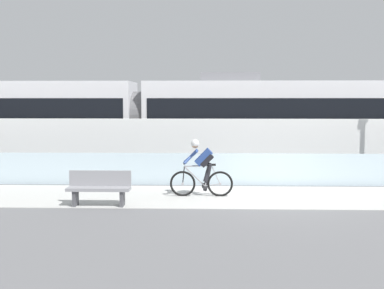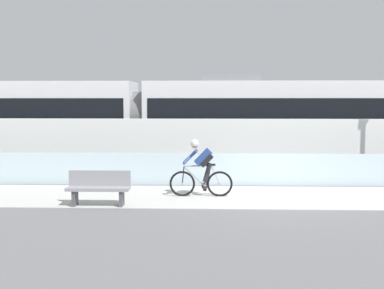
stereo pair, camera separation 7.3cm
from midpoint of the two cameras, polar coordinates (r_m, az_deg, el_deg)
The scene contains 9 objects.
ground_plane at distance 13.87m, azimuth 9.55°, elevation -6.07°, with size 200.00×200.00×0.00m, color slate.
bike_path_deck at distance 13.87m, azimuth 9.55°, elevation -6.04°, with size 32.00×3.20×0.01m, color beige.
glass_parapet at distance 15.60m, azimuth 8.70°, elevation -2.91°, with size 32.00×0.05×1.02m, color silver.
concrete_barrier_wall at distance 17.31m, azimuth 8.04°, elevation -0.40°, with size 32.00×0.36×2.04m, color silver.
tram_rail_near at distance 19.89m, azimuth 7.26°, elevation -2.61°, with size 32.00×0.08×0.01m, color #595654.
tram_rail_far at distance 21.30m, azimuth 6.91°, elevation -2.08°, with size 32.00×0.08×0.01m, color #595654.
tram at distance 20.56m, azimuth -6.03°, elevation 2.95°, with size 22.56×2.54×3.81m.
cyclist_on_bike at distance 13.62m, azimuth 1.24°, elevation -2.86°, with size 1.77×0.58×1.61m.
bench at distance 12.71m, azimuth -10.68°, elevation -4.92°, with size 1.60×0.45×0.89m.
Camera 2 is at (-1.77, -13.49, 2.70)m, focal length 45.66 mm.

